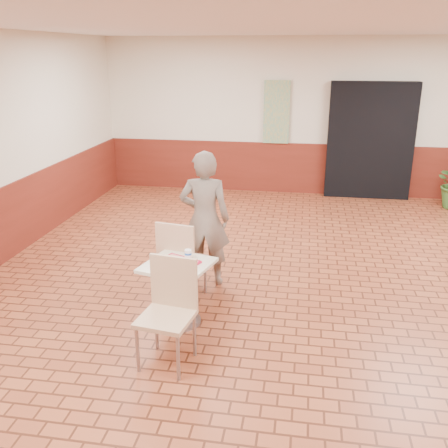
% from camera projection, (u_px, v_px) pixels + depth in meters
% --- Properties ---
extents(room_shell, '(8.01, 10.01, 3.01)m').
position_uv_depth(room_shell, '(305.00, 180.00, 4.98)').
color(room_shell, brown).
rests_on(room_shell, ground).
extents(wainscot_band, '(8.00, 10.00, 1.00)m').
position_uv_depth(wainscot_band, '(300.00, 271.00, 5.31)').
color(wainscot_band, '#5E1C12').
rests_on(wainscot_band, ground).
extents(corridor_doorway, '(1.60, 0.22, 2.20)m').
position_uv_depth(corridor_doorway, '(370.00, 141.00, 9.48)').
color(corridor_doorway, black).
rests_on(corridor_doorway, ground).
extents(promo_poster, '(0.50, 0.03, 1.20)m').
position_uv_depth(promo_poster, '(277.00, 112.00, 9.65)').
color(promo_poster, gray).
rests_on(promo_poster, wainscot_band).
extents(main_table, '(0.63, 0.63, 0.67)m').
position_uv_depth(main_table, '(178.00, 283.00, 5.16)').
color(main_table, beige).
rests_on(main_table, ground).
extents(chair_main_front, '(0.52, 0.52, 0.98)m').
position_uv_depth(chair_main_front, '(169.00, 306.00, 4.49)').
color(chair_main_front, tan).
rests_on(chair_main_front, ground).
extents(chair_main_back, '(0.52, 0.52, 0.97)m').
position_uv_depth(chair_main_back, '(180.00, 257.00, 5.58)').
color(chair_main_back, tan).
rests_on(chair_main_back, ground).
extents(customer, '(0.63, 0.44, 1.65)m').
position_uv_depth(customer, '(205.00, 219.00, 5.95)').
color(customer, '#706357').
rests_on(customer, ground).
extents(serving_tray, '(0.40, 0.31, 0.02)m').
position_uv_depth(serving_tray, '(177.00, 263.00, 5.08)').
color(serving_tray, red).
rests_on(serving_tray, main_table).
extents(ring_donut, '(0.11, 0.11, 0.03)m').
position_uv_depth(ring_donut, '(170.00, 258.00, 5.12)').
color(ring_donut, '#E59D53').
rests_on(ring_donut, serving_tray).
extents(long_john_donut, '(0.15, 0.11, 0.04)m').
position_uv_depth(long_john_donut, '(182.00, 262.00, 5.01)').
color(long_john_donut, '#B96036').
rests_on(long_john_donut, serving_tray).
extents(paper_cup, '(0.07, 0.07, 0.09)m').
position_uv_depth(paper_cup, '(188.00, 254.00, 5.15)').
color(paper_cup, white).
rests_on(paper_cup, serving_tray).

